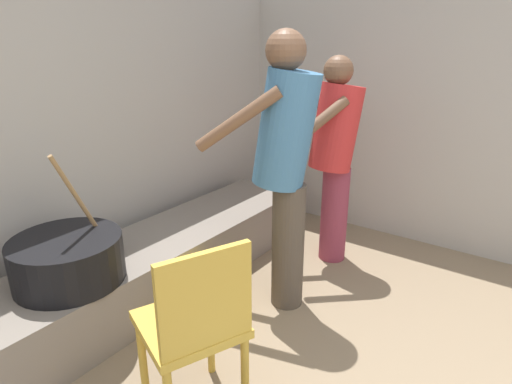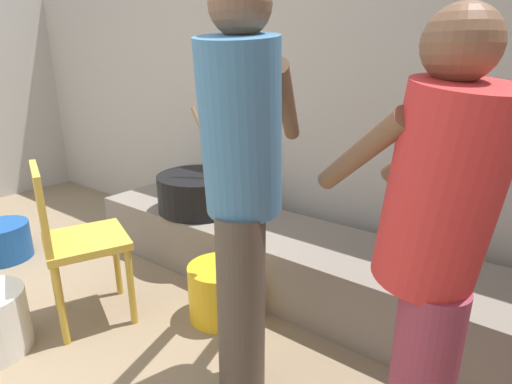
# 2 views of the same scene
# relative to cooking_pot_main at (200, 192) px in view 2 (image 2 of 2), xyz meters

# --- Properties ---
(block_enclosure_rear) EXTENTS (5.40, 0.20, 1.97)m
(block_enclosure_rear) POSITION_rel_cooking_pot_main_xyz_m (-0.11, 0.55, 0.48)
(block_enclosure_rear) COLOR #ADA8A0
(block_enclosure_rear) RESTS_ON ground_plane
(hearth_ledge) EXTENTS (2.70, 0.60, 0.38)m
(hearth_ledge) POSITION_rel_cooking_pot_main_xyz_m (0.61, 0.03, -0.31)
(hearth_ledge) COLOR slate
(hearth_ledge) RESTS_ON ground_plane
(cooking_pot_main) EXTENTS (0.57, 0.57, 0.70)m
(cooking_pot_main) POSITION_rel_cooking_pot_main_xyz_m (0.00, 0.00, 0.00)
(cooking_pot_main) COLOR black
(cooking_pot_main) RESTS_ON hearth_ledge
(cook_in_blue_shirt) EXTENTS (0.58, 0.75, 1.66)m
(cook_in_blue_shirt) POSITION_rel_cooking_pot_main_xyz_m (0.97, -0.73, 0.45)
(cook_in_blue_shirt) COLOR #4C4238
(cook_in_blue_shirt) RESTS_ON ground_plane
(cook_in_red_shirt) EXTENTS (0.71, 0.62, 1.51)m
(cook_in_red_shirt) POSITION_rel_cooking_pot_main_xyz_m (1.68, -0.71, 0.36)
(cook_in_red_shirt) COLOR #8C3347
(cook_in_red_shirt) RESTS_ON ground_plane
(chair_yellow) EXTENTS (0.52, 0.52, 0.88)m
(chair_yellow) POSITION_rel_cooking_pot_main_xyz_m (-0.00, -0.92, -0.01)
(chair_yellow) COLOR gold
(chair_yellow) RESTS_ON ground_plane
(bucket_yellow_plastic) EXTENTS (0.35, 0.35, 0.30)m
(bucket_yellow_plastic) POSITION_rel_cooking_pot_main_xyz_m (0.57, -0.44, -0.35)
(bucket_yellow_plastic) COLOR gold
(bucket_yellow_plastic) RESTS_ON ground_plane
(bucket_blue_plastic) EXTENTS (0.38, 0.38, 0.26)m
(bucket_blue_plastic) POSITION_rel_cooking_pot_main_xyz_m (-1.13, -0.87, -0.37)
(bucket_blue_plastic) COLOR #194C99
(bucket_blue_plastic) RESTS_ON ground_plane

